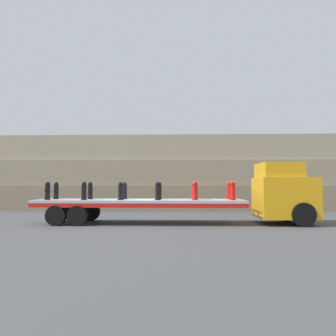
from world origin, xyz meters
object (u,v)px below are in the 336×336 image
Objects in this scene: fire_hydrant_black_near_1 at (84,191)px; fire_hydrant_red_near_5 at (233,191)px; fire_hydrant_black_near_0 at (47,191)px; fire_hydrant_black_near_3 at (158,191)px; fire_hydrant_black_far_0 at (56,191)px; fire_hydrant_black_near_2 at (121,191)px; flatbed_trailer at (125,204)px; truck_cab at (286,193)px; fire_hydrant_red_far_4 at (194,191)px; fire_hydrant_black_far_2 at (125,191)px; fire_hydrant_red_far_5 at (229,191)px; fire_hydrant_black_far_3 at (159,191)px; fire_hydrant_red_near_4 at (195,191)px; fire_hydrant_black_far_1 at (90,191)px.

fire_hydrant_red_near_5 is at bearing 0.00° from fire_hydrant_black_near_1.
fire_hydrant_black_near_0 and fire_hydrant_black_near_3 have the same top height.
fire_hydrant_black_near_2 is at bearing -17.20° from fire_hydrant_black_far_0.
fire_hydrant_red_near_5 is (5.33, 0.00, 0.00)m from fire_hydrant_black_near_2.
fire_hydrant_black_near_0 reaches higher than flatbed_trailer.
truck_cab is 3.37× the size of fire_hydrant_black_near_2.
fire_hydrant_black_far_2 is at bearing 180.00° from fire_hydrant_red_far_4.
fire_hydrant_red_far_5 is (3.55, 1.10, 0.00)m from fire_hydrant_black_near_3.
fire_hydrant_red_near_5 is at bearing -168.25° from truck_cab.
fire_hydrant_black_near_3 is 1.00× the size of fire_hydrant_red_far_5.
fire_hydrant_black_near_2 is 2.09m from fire_hydrant_black_far_3.
fire_hydrant_black_far_3 is 3.72m from fire_hydrant_red_near_5.
fire_hydrant_red_far_5 is at bearing 31.76° from fire_hydrant_red_near_4.
fire_hydrant_black_near_3 is (3.55, -1.10, 0.00)m from fire_hydrant_black_far_1.
fire_hydrant_black_far_3 is at bearing 174.93° from truck_cab.
fire_hydrant_black_far_1 and fire_hydrant_red_far_5 have the same top height.
fire_hydrant_black_near_2 is (1.78, -1.10, 0.00)m from fire_hydrant_black_far_1.
fire_hydrant_red_near_5 is at bearing 0.00° from fire_hydrant_red_near_4.
fire_hydrant_black_far_0 and fire_hydrant_black_near_2 have the same top height.
fire_hydrant_red_far_5 is at bearing 0.00° from fire_hydrant_black_far_2.
flatbed_trailer is 3.79m from fire_hydrant_black_far_0.
truck_cab is 9.77m from fire_hydrant_black_far_1.
fire_hydrant_black_near_0 is (-11.53, -0.55, 0.09)m from truck_cab.
truck_cab is at bearing 3.95° from fire_hydrant_black_near_2.
truck_cab is at bearing 11.75° from fire_hydrant_red_near_5.
fire_hydrant_black_near_3 is (1.64, -0.55, 0.65)m from flatbed_trailer.
fire_hydrant_red_near_4 is at bearing -148.24° from fire_hydrant_red_far_5.
truck_cab is 0.29× the size of flatbed_trailer.
flatbed_trailer is at bearing 8.48° from fire_hydrant_black_near_0.
fire_hydrant_black_far_2 is at bearing 0.00° from fire_hydrant_black_far_0.
fire_hydrant_black_near_3 and fire_hydrant_red_near_4 have the same top height.
fire_hydrant_black_near_1 is (1.78, -1.10, 0.00)m from fire_hydrant_black_far_0.
fire_hydrant_black_far_3 is at bearing 180.00° from fire_hydrant_red_far_4.
fire_hydrant_red_far_5 is (1.78, 1.10, 0.00)m from fire_hydrant_red_near_4.
fire_hydrant_black_near_1 is at bearing -90.00° from fire_hydrant_black_far_1.
fire_hydrant_red_far_4 is (0.00, 1.10, 0.00)m from fire_hydrant_red_near_4.
fire_hydrant_black_near_2 is at bearing -31.76° from fire_hydrant_black_far_1.
fire_hydrant_red_far_4 and fire_hydrant_red_near_5 have the same top height.
fire_hydrant_black_far_1 is at bearing 90.00° from fire_hydrant_black_near_1.
fire_hydrant_black_far_1 and fire_hydrant_red_far_4 have the same top height.
fire_hydrant_black_near_2 is at bearing -176.05° from truck_cab.
fire_hydrant_black_far_2 is at bearing 0.00° from fire_hydrant_black_far_1.
fire_hydrant_black_near_0 is 1.10m from fire_hydrant_black_far_0.
fire_hydrant_black_far_2 is 1.00× the size of fire_hydrant_red_near_4.
fire_hydrant_red_near_4 is (7.11, -1.10, 0.00)m from fire_hydrant_black_far_0.
fire_hydrant_black_near_2 is at bearing 180.00° from fire_hydrant_red_near_5.
fire_hydrant_red_far_5 is at bearing 0.00° from fire_hydrant_red_far_4.
fire_hydrant_black_near_0 is 5.44m from fire_hydrant_black_far_3.
fire_hydrant_black_far_2 is 5.44m from fire_hydrant_red_near_5.
fire_hydrant_black_near_1 is 1.00× the size of fire_hydrant_red_far_5.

